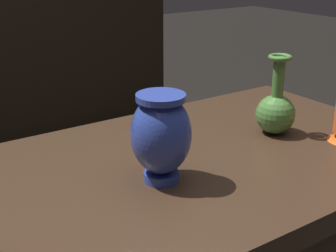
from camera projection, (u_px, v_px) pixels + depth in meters
name	position (u px, v px, depth m)	size (l,w,h in m)	color
vase_centerpiece	(161.00, 134.00, 0.90)	(0.12, 0.12, 0.18)	#2D429E
vase_right_accent	(276.00, 110.00, 1.15)	(0.10, 0.10, 0.20)	#477A38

